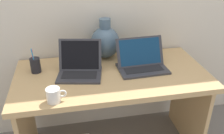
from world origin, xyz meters
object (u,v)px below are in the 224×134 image
object	(u,v)px
green_vase	(105,42)
coffee_mug	(54,95)
pen_cup	(35,65)
laptop_left	(80,65)
laptop_right	(141,61)

from	to	relation	value
green_vase	coffee_mug	bearing A→B (deg)	-125.91
pen_cup	laptop_left	bearing A→B (deg)	-13.99
laptop_right	green_vase	world-z (taller)	green_vase
green_vase	pen_cup	xyz separation A→B (m)	(-0.54, -0.16, -0.08)
laptop_right	coffee_mug	xyz separation A→B (m)	(-0.64, -0.32, -0.01)
laptop_left	pen_cup	xyz separation A→B (m)	(-0.32, 0.08, -0.01)
coffee_mug	pen_cup	bearing A→B (deg)	108.58
green_vase	pen_cup	size ratio (longest dim) A/B	1.68
coffee_mug	laptop_right	bearing A→B (deg)	26.41
laptop_left	laptop_right	distance (m)	0.46
pen_cup	green_vase	bearing A→B (deg)	16.69
laptop_right	pen_cup	distance (m)	0.78
laptop_right	laptop_left	bearing A→B (deg)	179.51
laptop_right	green_vase	distance (m)	0.35
laptop_left	coffee_mug	distance (m)	0.37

